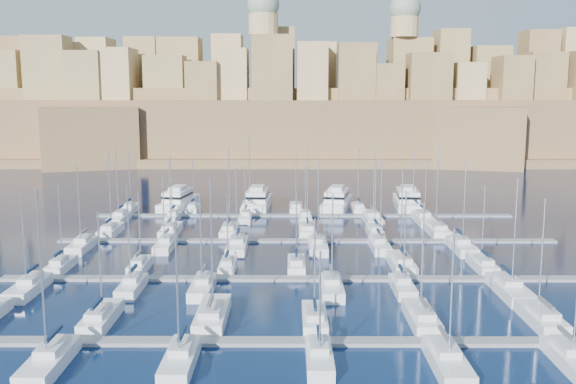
{
  "coord_description": "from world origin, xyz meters",
  "views": [
    {
      "loc": [
        -2.85,
        -95.81,
        25.5
      ],
      "look_at": [
        -3.19,
        6.0,
        9.21
      ],
      "focal_mm": 40.0,
      "sensor_mm": 36.0,
      "label": 1
    }
  ],
  "objects_px": {
    "motor_yacht_a": "(179,200)",
    "motor_yacht_c": "(337,200)",
    "sailboat_2": "(212,315)",
    "sailboat_4": "(421,317)",
    "motor_yacht_b": "(258,200)",
    "motor_yacht_d": "(407,200)"
  },
  "relations": [
    {
      "from": "motor_yacht_b",
      "to": "motor_yacht_c",
      "type": "relative_size",
      "value": 0.97
    },
    {
      "from": "sailboat_2",
      "to": "motor_yacht_d",
      "type": "distance_m",
      "value": 77.38
    },
    {
      "from": "sailboat_2",
      "to": "motor_yacht_b",
      "type": "bearing_deg",
      "value": 88.69
    },
    {
      "from": "motor_yacht_b",
      "to": "motor_yacht_d",
      "type": "height_order",
      "value": "same"
    },
    {
      "from": "motor_yacht_a",
      "to": "sailboat_2",
      "type": "bearing_deg",
      "value": -77.33
    },
    {
      "from": "sailboat_4",
      "to": "motor_yacht_b",
      "type": "distance_m",
      "value": 73.13
    },
    {
      "from": "motor_yacht_c",
      "to": "motor_yacht_d",
      "type": "distance_m",
      "value": 15.31
    },
    {
      "from": "motor_yacht_b",
      "to": "motor_yacht_c",
      "type": "xyz_separation_m",
      "value": [
        17.29,
        0.0,
        0.0
      ]
    },
    {
      "from": "motor_yacht_c",
      "to": "sailboat_4",
      "type": "bearing_deg",
      "value": -86.53
    },
    {
      "from": "motor_yacht_a",
      "to": "motor_yacht_b",
      "type": "relative_size",
      "value": 1.0
    },
    {
      "from": "sailboat_2",
      "to": "motor_yacht_c",
      "type": "distance_m",
      "value": 71.77
    },
    {
      "from": "sailboat_2",
      "to": "motor_yacht_c",
      "type": "relative_size",
      "value": 0.95
    },
    {
      "from": "motor_yacht_b",
      "to": "motor_yacht_d",
      "type": "distance_m",
      "value": 32.6
    },
    {
      "from": "sailboat_4",
      "to": "motor_yacht_a",
      "type": "relative_size",
      "value": 0.82
    },
    {
      "from": "motor_yacht_a",
      "to": "motor_yacht_d",
      "type": "relative_size",
      "value": 0.97
    },
    {
      "from": "sailboat_2",
      "to": "sailboat_4",
      "type": "xyz_separation_m",
      "value": [
        23.11,
        -0.65,
        -0.03
      ]
    },
    {
      "from": "motor_yacht_a",
      "to": "motor_yacht_c",
      "type": "relative_size",
      "value": 0.98
    },
    {
      "from": "sailboat_4",
      "to": "motor_yacht_d",
      "type": "relative_size",
      "value": 0.79
    },
    {
      "from": "motor_yacht_a",
      "to": "motor_yacht_d",
      "type": "xyz_separation_m",
      "value": [
        49.72,
        0.33,
        0.0
      ]
    },
    {
      "from": "sailboat_2",
      "to": "sailboat_4",
      "type": "height_order",
      "value": "sailboat_2"
    },
    {
      "from": "sailboat_2",
      "to": "sailboat_4",
      "type": "distance_m",
      "value": 23.12
    },
    {
      "from": "sailboat_4",
      "to": "motor_yacht_c",
      "type": "bearing_deg",
      "value": 93.47
    }
  ]
}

